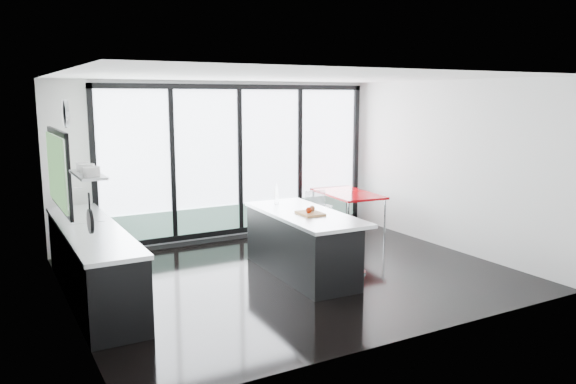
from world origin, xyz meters
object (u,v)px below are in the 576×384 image
island (301,243)px  red_table (347,213)px  bar_stool_far (319,229)px  bar_stool_near (352,252)px

island → red_table: size_ratio=1.53×
bar_stool_far → red_table: 1.34m
island → bar_stool_near: island is taller
bar_stool_near → bar_stool_far: (0.17, 1.16, 0.07)m
bar_stool_near → red_table: red_table is taller
bar_stool_near → bar_stool_far: bearing=63.9°
bar_stool_far → red_table: size_ratio=0.53×
island → bar_stool_far: size_ratio=2.90×
bar_stool_near → red_table: bearing=38.9°
island → bar_stool_near: bearing=-24.8°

